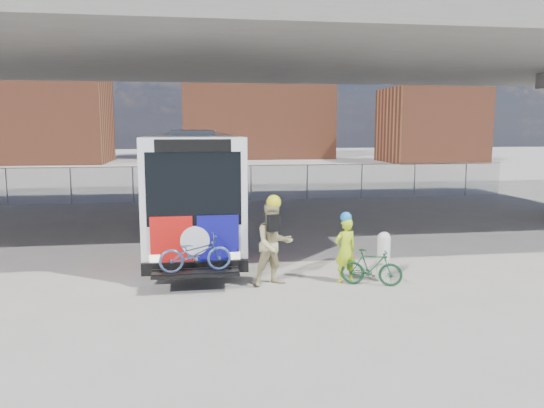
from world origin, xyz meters
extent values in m
plane|color=#9E9991|center=(0.00, 0.00, 0.00)|extent=(160.00, 160.00, 0.00)
cube|color=silver|center=(-2.00, 3.23, 1.95)|extent=(2.55, 12.00, 3.20)
cube|color=black|center=(-2.00, 3.73, 2.59)|extent=(2.61, 11.00, 1.28)
cube|color=black|center=(-2.00, -2.72, 2.33)|extent=(2.24, 0.12, 1.76)
cube|color=black|center=(-2.00, -2.72, 3.36)|extent=(1.78, 0.12, 0.30)
cube|color=black|center=(-2.00, -2.82, 0.45)|extent=(2.55, 0.20, 0.30)
cube|color=#B9110E|center=(-2.55, -2.79, 1.10)|extent=(1.00, 0.08, 1.20)
cube|color=navy|center=(-1.45, -2.79, 1.10)|extent=(1.00, 0.08, 1.20)
cylinder|color=silver|center=(-2.00, -2.81, 1.10)|extent=(0.70, 0.06, 0.70)
cube|color=gray|center=(-2.00, 3.23, 3.62)|extent=(1.28, 7.20, 0.14)
cube|color=black|center=(-2.00, -3.32, 0.45)|extent=(2.00, 0.70, 0.06)
cylinder|color=black|center=(-3.15, -1.17, 0.50)|extent=(0.30, 1.00, 1.00)
cylinder|color=black|center=(-0.85, -1.17, 0.50)|extent=(0.30, 1.00, 1.00)
cylinder|color=black|center=(-3.15, 7.43, 0.50)|extent=(0.30, 1.00, 1.00)
cylinder|color=black|center=(-0.85, 7.43, 0.50)|extent=(0.30, 1.00, 1.00)
cube|color=#B9110E|center=(-3.30, -0.57, 1.30)|extent=(0.06, 2.60, 1.70)
cube|color=navy|center=(-3.30, 1.03, 1.30)|extent=(0.06, 1.40, 1.70)
cube|color=#B9110E|center=(-0.70, -0.57, 1.30)|extent=(0.06, 2.60, 1.70)
cube|color=navy|center=(-0.70, 1.03, 1.30)|extent=(0.06, 1.40, 1.70)
imported|color=#3B5482|center=(-2.00, -3.32, 0.92)|extent=(1.72, 0.77, 0.87)
cube|color=#605E59|center=(0.00, 4.00, 6.75)|extent=(40.00, 16.00, 1.50)
cube|color=#605E59|center=(0.00, 4.00, 7.55)|extent=(40.00, 0.60, 0.80)
cylinder|color=gray|center=(-8.00, 12.00, 0.90)|extent=(0.06, 0.06, 1.80)
cylinder|color=gray|center=(-4.00, 12.00, 0.90)|extent=(0.06, 0.06, 1.80)
cylinder|color=gray|center=(0.00, 12.00, 0.90)|extent=(0.06, 0.06, 1.80)
cylinder|color=gray|center=(4.00, 12.00, 0.90)|extent=(0.06, 0.06, 1.80)
cylinder|color=gray|center=(8.00, 12.00, 0.90)|extent=(0.06, 0.06, 1.80)
cylinder|color=gray|center=(12.00, 12.00, 0.90)|extent=(0.06, 0.06, 1.80)
plane|color=gray|center=(0.00, 12.00, 0.90)|extent=(30.00, 0.00, 30.00)
cube|color=gray|center=(0.00, 12.00, 1.82)|extent=(30.00, 0.05, 0.04)
cube|color=brown|center=(-18.00, 45.00, 5.00)|extent=(14.00, 10.00, 10.00)
cube|color=brown|center=(6.00, 52.00, 6.00)|extent=(18.00, 12.00, 12.00)
cube|color=brown|center=(24.00, 40.00, 4.00)|extent=(10.00, 8.00, 8.00)
cylinder|color=brown|center=(14.00, 55.00, 12.50)|extent=(2.20, 2.20, 25.00)
cylinder|color=beige|center=(2.63, -3.07, 0.53)|extent=(0.32, 0.32, 1.07)
sphere|color=beige|center=(2.63, -3.07, 1.07)|extent=(0.32, 0.32, 0.32)
imported|color=#B0D816|center=(1.64, -3.07, 0.80)|extent=(0.66, 0.52, 1.60)
sphere|color=#1A7FE4|center=(1.64, -3.07, 1.62)|extent=(0.28, 0.28, 0.28)
imported|color=tan|center=(-0.13, -3.07, 1.01)|extent=(1.15, 1.00, 2.01)
sphere|color=yellow|center=(-0.13, -3.07, 2.03)|extent=(0.35, 0.35, 0.35)
cube|color=black|center=(-0.17, -3.27, 1.56)|extent=(0.31, 0.23, 0.40)
imported|color=#143F23|center=(2.19, -3.45, 0.44)|extent=(1.52, 0.92, 0.88)
camera|label=1|loc=(-2.04, -15.34, 3.78)|focal=35.00mm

